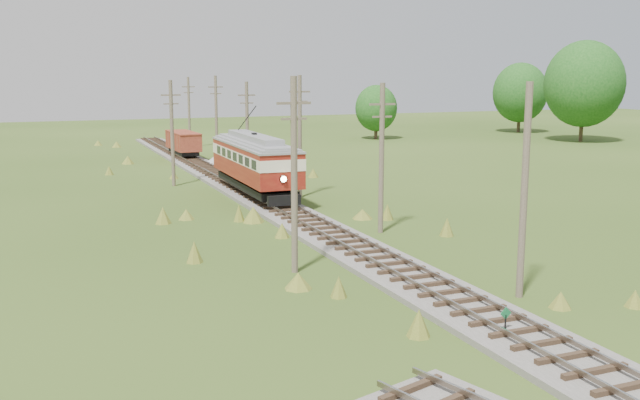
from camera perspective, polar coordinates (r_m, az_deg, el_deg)
name	(u,v)px	position (r m, az deg, el deg)	size (l,w,h in m)	color
ground	(537,351)	(25.29, 16.99, -11.46)	(260.00, 260.00, 0.00)	#2E4615
railbed_main	(247,191)	(54.97, -5.82, 0.70)	(3.60, 96.00, 0.57)	#605B54
switch_marker	(506,319)	(26.06, 14.62, -9.21)	(0.45, 0.06, 1.08)	black
streetcar	(255,160)	(52.67, -5.25, 3.23)	(3.43, 13.78, 6.27)	black
gondola	(183,142)	(78.10, -10.88, 4.58)	(2.59, 7.30, 2.40)	black
gravel_pile	(223,158)	(72.97, -7.75, 3.33)	(3.78, 4.01, 1.37)	gray
utility_pole_r_1	(524,192)	(29.81, 16.03, 0.62)	(0.30, 0.30, 8.80)	brown
utility_pole_r_2	(382,157)	(40.80, 4.95, 3.46)	(1.60, 0.30, 8.60)	brown
utility_pole_r_3	(300,135)	(52.59, -1.62, 5.20)	(1.60, 0.30, 9.00)	brown
utility_pole_r_4	(247,127)	(64.86, -5.84, 5.80)	(1.60, 0.30, 8.40)	brown
utility_pole_r_5	(216,117)	(77.47, -8.30, 6.63)	(1.60, 0.30, 8.90)	brown
utility_pole_r_6	(189,112)	(90.09, -10.43, 6.97)	(1.60, 0.30, 8.70)	brown
utility_pole_l_a	(294,174)	(32.33, -2.08, 2.12)	(1.60, 0.30, 9.00)	brown
utility_pole_l_b	(172,132)	(59.23, -11.75, 5.34)	(1.60, 0.30, 8.60)	brown
tree_right_4	(584,84)	(102.83, 20.37, 8.70)	(10.50, 10.50, 13.53)	#38281C
tree_right_5	(520,93)	(116.42, 15.71, 8.27)	(8.40, 8.40, 10.82)	#38281C
tree_mid_b	(376,108)	(100.88, 4.52, 7.34)	(5.88, 5.88, 7.57)	#38281C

